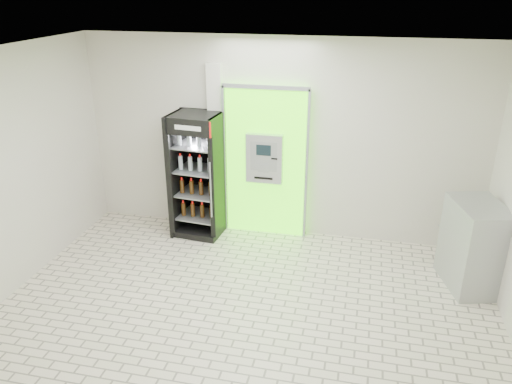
% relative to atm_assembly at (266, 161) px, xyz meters
% --- Properties ---
extents(ground, '(6.00, 6.00, 0.00)m').
position_rel_atm_assembly_xyz_m(ground, '(0.20, -2.41, -1.17)').
color(ground, beige).
rests_on(ground, ground).
extents(room_shell, '(6.00, 6.00, 6.00)m').
position_rel_atm_assembly_xyz_m(room_shell, '(0.20, -2.41, 0.67)').
color(room_shell, beige).
rests_on(room_shell, ground).
extents(atm_assembly, '(1.30, 0.24, 2.33)m').
position_rel_atm_assembly_xyz_m(atm_assembly, '(0.00, 0.00, 0.00)').
color(atm_assembly, '#4AE50F').
rests_on(atm_assembly, ground).
extents(pillar, '(0.22, 0.11, 2.60)m').
position_rel_atm_assembly_xyz_m(pillar, '(-0.78, 0.04, 0.13)').
color(pillar, silver).
rests_on(pillar, ground).
extents(beverage_cooler, '(0.77, 0.72, 1.91)m').
position_rel_atm_assembly_xyz_m(beverage_cooler, '(-1.00, -0.23, -0.25)').
color(beverage_cooler, black).
rests_on(beverage_cooler, ground).
extents(steel_cabinet, '(0.79, 0.98, 1.15)m').
position_rel_atm_assembly_xyz_m(steel_cabinet, '(2.90, -0.91, -0.60)').
color(steel_cabinet, '#A3A5AA').
rests_on(steel_cabinet, ground).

